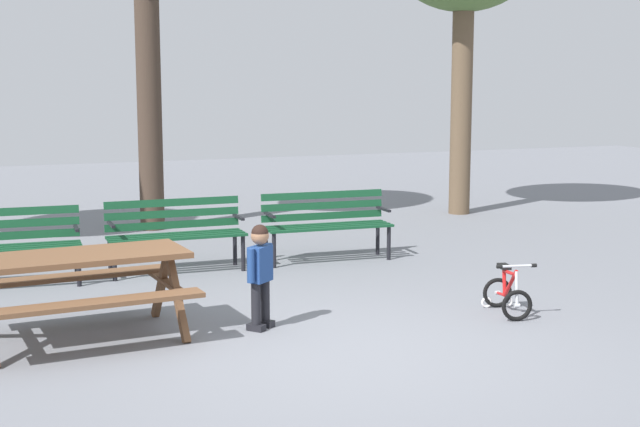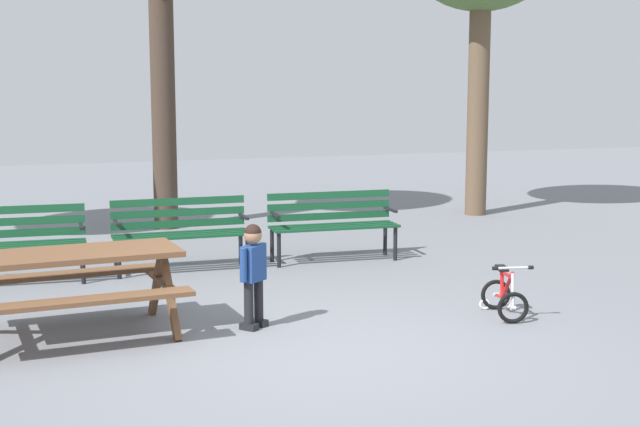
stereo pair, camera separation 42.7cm
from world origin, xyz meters
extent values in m
plane|color=slate|center=(0.00, 0.00, 0.00)|extent=(36.00, 36.00, 0.00)
cube|color=brown|center=(-1.95, 1.14, 0.74)|extent=(1.85, 0.89, 0.05)
cube|color=brown|center=(-1.90, 0.59, 0.45)|extent=(1.81, 0.38, 0.04)
cube|color=brown|center=(-1.99, 1.68, 0.45)|extent=(1.81, 0.38, 0.04)
cube|color=brown|center=(-1.15, 0.94, 0.36)|extent=(0.10, 0.57, 0.76)
cube|color=brown|center=(-1.19, 1.44, 0.36)|extent=(0.10, 0.57, 0.76)
cube|color=brown|center=(-1.17, 1.19, 0.42)|extent=(0.16, 1.10, 0.04)
cube|color=#144728|center=(-2.45, 3.63, 0.44)|extent=(1.60, 0.15, 0.03)
cube|color=#144728|center=(-2.46, 3.51, 0.44)|extent=(1.60, 0.15, 0.03)
cube|color=#144728|center=(-2.47, 3.39, 0.44)|extent=(1.60, 0.15, 0.03)
cube|color=#144728|center=(-2.47, 3.27, 0.44)|extent=(1.60, 0.15, 0.03)
cube|color=#144728|center=(-2.45, 3.67, 0.54)|extent=(1.60, 0.12, 0.09)
cube|color=#144728|center=(-2.45, 3.67, 0.67)|extent=(1.60, 0.12, 0.09)
cube|color=#144728|center=(-2.45, 3.67, 0.81)|extent=(1.60, 0.12, 0.09)
cylinder|color=black|center=(-1.72, 3.25, 0.22)|extent=(0.05, 0.05, 0.44)
cylinder|color=black|center=(-1.70, 3.61, 0.22)|extent=(0.05, 0.05, 0.44)
cube|color=black|center=(-1.71, 3.43, 0.62)|extent=(0.06, 0.40, 0.03)
cube|color=#144728|center=(-0.56, 3.70, 0.44)|extent=(1.60, 0.10, 0.03)
cube|color=#144728|center=(-0.56, 3.58, 0.44)|extent=(1.60, 0.10, 0.03)
cube|color=#144728|center=(-0.56, 3.46, 0.44)|extent=(1.60, 0.10, 0.03)
cube|color=#144728|center=(-0.57, 3.34, 0.44)|extent=(1.60, 0.10, 0.03)
cube|color=#144728|center=(-0.56, 3.74, 0.54)|extent=(1.60, 0.07, 0.09)
cube|color=#144728|center=(-0.56, 3.74, 0.67)|extent=(1.60, 0.07, 0.09)
cube|color=#144728|center=(-0.56, 3.74, 0.81)|extent=(1.60, 0.07, 0.09)
cylinder|color=black|center=(0.19, 3.34, 0.22)|extent=(0.05, 0.05, 0.44)
cylinder|color=black|center=(0.19, 3.70, 0.22)|extent=(0.05, 0.05, 0.44)
cube|color=black|center=(0.19, 3.52, 0.62)|extent=(0.05, 0.40, 0.03)
cylinder|color=black|center=(-1.31, 3.37, 0.22)|extent=(0.05, 0.05, 0.44)
cylinder|color=black|center=(-1.31, 3.73, 0.22)|extent=(0.05, 0.05, 0.44)
cube|color=black|center=(-1.31, 3.55, 0.62)|extent=(0.05, 0.40, 0.03)
cube|color=#144728|center=(1.35, 3.67, 0.44)|extent=(1.60, 0.15, 0.03)
cube|color=#144728|center=(1.34, 3.55, 0.44)|extent=(1.60, 0.15, 0.03)
cube|color=#144728|center=(1.33, 3.43, 0.44)|extent=(1.60, 0.15, 0.03)
cube|color=#144728|center=(1.33, 3.31, 0.44)|extent=(1.60, 0.15, 0.03)
cube|color=#144728|center=(1.35, 3.71, 0.54)|extent=(1.60, 0.12, 0.09)
cube|color=#144728|center=(1.35, 3.71, 0.67)|extent=(1.60, 0.12, 0.09)
cube|color=#144728|center=(1.35, 3.71, 0.81)|extent=(1.60, 0.12, 0.09)
cylinder|color=black|center=(2.08, 3.30, 0.22)|extent=(0.05, 0.05, 0.44)
cylinder|color=black|center=(2.10, 3.66, 0.22)|extent=(0.05, 0.05, 0.44)
cube|color=black|center=(2.09, 3.48, 0.62)|extent=(0.06, 0.40, 0.03)
cylinder|color=black|center=(0.58, 3.37, 0.22)|extent=(0.05, 0.05, 0.44)
cylinder|color=black|center=(0.60, 3.73, 0.22)|extent=(0.05, 0.05, 0.44)
cube|color=black|center=(0.59, 3.55, 0.62)|extent=(0.06, 0.40, 0.03)
cylinder|color=black|center=(-0.34, 0.94, 0.22)|extent=(0.09, 0.09, 0.44)
cube|color=black|center=(-0.34, 0.94, 0.03)|extent=(0.17, 0.18, 0.06)
cylinder|color=black|center=(-0.46, 0.85, 0.22)|extent=(0.09, 0.09, 0.44)
cube|color=black|center=(-0.46, 0.85, 0.03)|extent=(0.17, 0.18, 0.06)
cube|color=navy|center=(-0.40, 0.89, 0.60)|extent=(0.26, 0.25, 0.33)
sphere|color=#996B4C|center=(-0.40, 0.89, 0.86)|extent=(0.16, 0.16, 0.16)
sphere|color=black|center=(-0.40, 0.89, 0.88)|extent=(0.15, 0.15, 0.15)
cylinder|color=navy|center=(-0.28, 0.99, 0.61)|extent=(0.07, 0.07, 0.31)
cylinder|color=navy|center=(-0.52, 0.80, 0.61)|extent=(0.07, 0.07, 0.31)
torus|color=black|center=(1.92, 0.24, 0.15)|extent=(0.30, 0.10, 0.30)
cylinder|color=silver|center=(1.92, 0.24, 0.15)|extent=(0.06, 0.05, 0.04)
torus|color=black|center=(2.03, 0.75, 0.15)|extent=(0.30, 0.10, 0.30)
cylinder|color=silver|center=(2.03, 0.75, 0.15)|extent=(0.06, 0.05, 0.04)
torus|color=white|center=(2.14, 0.73, 0.05)|extent=(0.11, 0.05, 0.11)
torus|color=white|center=(1.92, 0.78, 0.05)|extent=(0.11, 0.05, 0.11)
cylinder|color=red|center=(1.96, 0.42, 0.32)|extent=(0.10, 0.31, 0.32)
cylinder|color=red|center=(1.99, 0.58, 0.30)|extent=(0.05, 0.08, 0.27)
cylinder|color=red|center=(2.01, 0.65, 0.16)|extent=(0.07, 0.20, 0.05)
cylinder|color=silver|center=(1.92, 0.26, 0.31)|extent=(0.05, 0.08, 0.32)
cylinder|color=red|center=(1.96, 0.44, 0.42)|extent=(0.10, 0.32, 0.05)
cube|color=black|center=(1.99, 0.60, 0.45)|extent=(0.12, 0.19, 0.04)
cylinder|color=silver|center=(1.92, 0.28, 0.52)|extent=(0.34, 0.10, 0.02)
cylinder|color=black|center=(2.09, 0.25, 0.52)|extent=(0.06, 0.05, 0.04)
cylinder|color=black|center=(1.76, 0.32, 0.52)|extent=(0.06, 0.05, 0.04)
cylinder|color=#423328|center=(-0.21, 6.73, 2.08)|extent=(0.36, 0.36, 4.16)
cylinder|color=brown|center=(4.93, 6.40, 1.77)|extent=(0.35, 0.35, 3.54)
camera|label=1|loc=(-2.85, -6.67, 2.25)|focal=50.38mm
camera|label=2|loc=(-2.45, -6.82, 2.25)|focal=50.38mm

